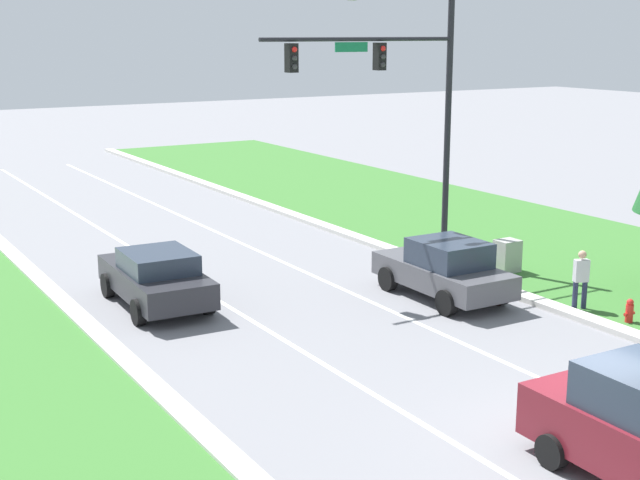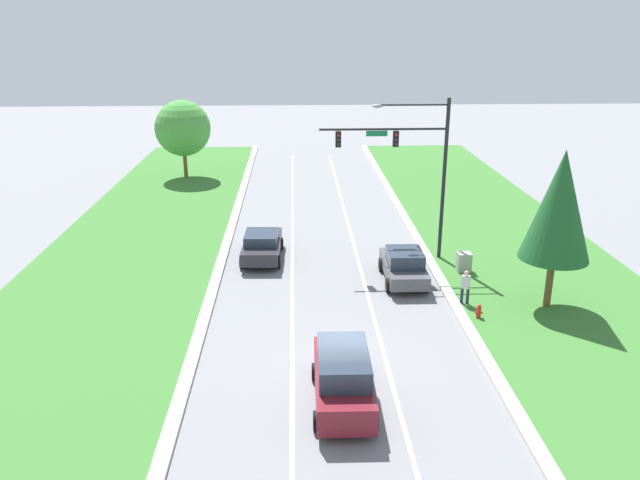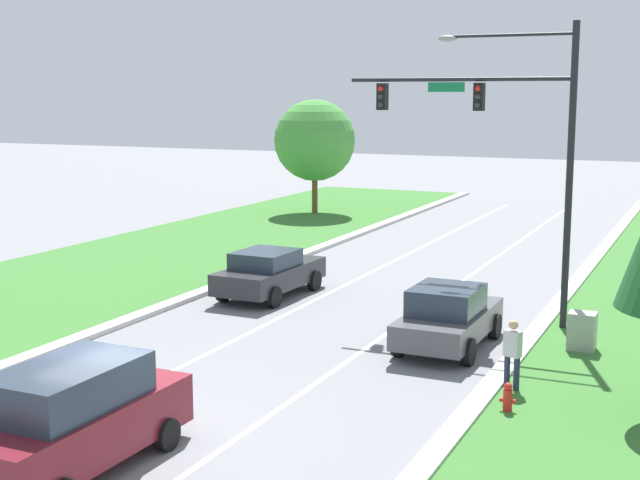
% 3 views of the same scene
% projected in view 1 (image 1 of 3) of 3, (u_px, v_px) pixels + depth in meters
% --- Properties ---
extents(ground_plane, '(160.00, 160.00, 0.00)m').
position_uv_depth(ground_plane, '(595.00, 457.00, 15.76)').
color(ground_plane, slate).
extents(traffic_signal_mast, '(6.71, 0.41, 8.70)m').
position_uv_depth(traffic_signal_mast, '(403.00, 88.00, 26.85)').
color(traffic_signal_mast, black).
rests_on(traffic_signal_mast, ground_plane).
extents(graphite_sedan, '(2.11, 4.39, 1.71)m').
position_uv_depth(graphite_sedan, '(444.00, 269.00, 24.97)').
color(graphite_sedan, '#4C4C51').
rests_on(graphite_sedan, ground_plane).
extents(charcoal_sedan, '(2.27, 4.64, 1.58)m').
position_uv_depth(charcoal_sedan, '(156.00, 277.00, 24.28)').
color(charcoal_sedan, '#28282D').
rests_on(charcoal_sedan, ground_plane).
extents(utility_cabinet, '(0.70, 0.60, 1.07)m').
position_uv_depth(utility_cabinet, '(507.00, 257.00, 27.59)').
color(utility_cabinet, '#9E9E99').
rests_on(utility_cabinet, ground_plane).
extents(pedestrian, '(0.44, 0.35, 1.69)m').
position_uv_depth(pedestrian, '(581.00, 278.00, 23.75)').
color(pedestrian, '#232842').
rests_on(pedestrian, ground_plane).
extents(fire_hydrant, '(0.34, 0.20, 0.70)m').
position_uv_depth(fire_hydrant, '(629.00, 312.00, 22.78)').
color(fire_hydrant, red).
rests_on(fire_hydrant, ground_plane).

